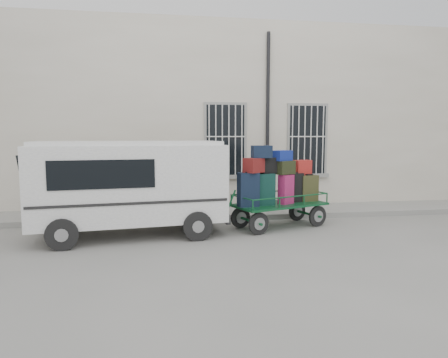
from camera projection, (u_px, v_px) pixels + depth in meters
The scene contains 5 objects.
ground at pixel (260, 232), 9.95m from camera, with size 80.00×80.00×0.00m, color slate.
building at pixel (226, 120), 15.03m from camera, with size 24.00×5.15×6.00m.
sidewalk at pixel (242, 212), 12.10m from camera, with size 24.00×1.70×0.15m, color gray.
luggage_cart at pixel (278, 186), 10.30m from camera, with size 2.87×1.88×2.14m.
van at pixel (129, 182), 9.47m from camera, with size 4.67×2.47×2.26m.
Camera 1 is at (-2.36, -9.51, 2.37)m, focal length 32.00 mm.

